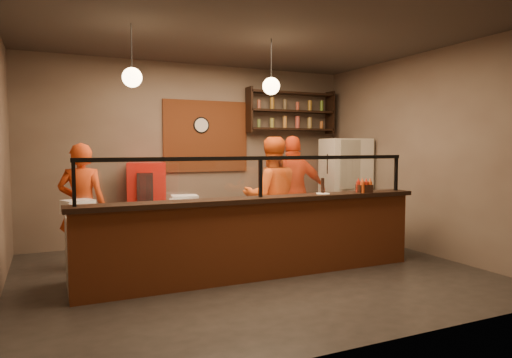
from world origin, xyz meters
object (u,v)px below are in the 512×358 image
cook_left (82,206)px  red_cooler (147,205)px  cook_mid (271,196)px  fridge (345,188)px  pizza_dough (260,204)px  pepper_mill (323,186)px  condiment_caddy (364,188)px  cook_right (294,191)px  wall_clock (201,125)px

cook_left → red_cooler: bearing=-122.2°
cook_mid → fridge: size_ratio=1.00×
pizza_dough → pepper_mill: (0.75, -0.44, 0.26)m
cook_left → fridge: fridge is taller
pizza_dough → condiment_caddy: size_ratio=2.64×
pepper_mill → cook_right: bearing=75.5°
red_cooler → pepper_mill: bearing=-39.7°
cook_mid → condiment_caddy: cook_mid is taller
cook_right → fridge: cook_right is taller
cook_right → cook_mid: bearing=49.7°
fridge → pizza_dough: bearing=-141.8°
fridge → pizza_dough: 2.74m
cook_mid → cook_right: (0.62, 0.38, 0.02)m
cook_mid → pizza_dough: (-0.52, -0.66, -0.02)m
cook_left → fridge: size_ratio=0.95×
red_cooler → condiment_caddy: (2.56, -2.50, 0.39)m
condiment_caddy → cook_left: bearing=157.3°
wall_clock → pizza_dough: 2.59m
cook_mid → wall_clock: bearing=-57.9°
condiment_caddy → wall_clock: bearing=118.1°
cook_left → cook_right: size_ratio=0.93×
pizza_dough → cook_left: bearing=155.8°
cook_mid → cook_right: bearing=-137.1°
cook_mid → condiment_caddy: bearing=138.0°
red_cooler → pepper_mill: size_ratio=6.65×
cook_left → pepper_mill: cook_left is taller
wall_clock → pepper_mill: bearing=-72.8°
cook_right → wall_clock: bearing=-27.3°
cook_right → condiment_caddy: cook_right is taller
cook_right → fridge: size_ratio=1.02×
cook_left → cook_right: 3.39m
condiment_caddy → pepper_mill: pepper_mill is taller
fridge → wall_clock: bearing=168.0°
wall_clock → cook_mid: size_ratio=0.16×
cook_left → pepper_mill: (3.00, -1.46, 0.29)m
pepper_mill → red_cooler: bearing=128.2°
cook_mid → fridge: bearing=-149.1°
cook_left → condiment_caddy: 3.96m
wall_clock → pepper_mill: wall_clock is taller
red_cooler → pizza_dough: bearing=-47.5°
wall_clock → fridge: bearing=-21.1°
wall_clock → red_cooler: size_ratio=0.21×
red_cooler → condiment_caddy: bearing=-32.2°
cook_right → pizza_dough: (-1.13, -1.04, -0.04)m
cook_left → red_cooler: size_ratio=1.22×
pepper_mill → cook_mid: bearing=101.7°
red_cooler → pepper_mill: red_cooler is taller
cook_right → pepper_mill: size_ratio=8.71×
fridge → pizza_dough: size_ratio=3.53×
condiment_caddy → cook_mid: bearing=126.7°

